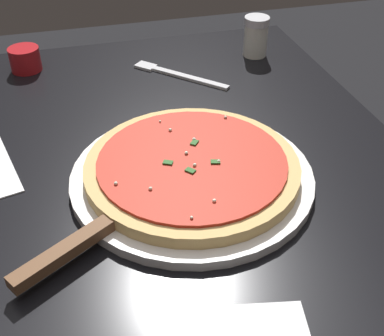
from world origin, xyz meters
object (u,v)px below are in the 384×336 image
serving_plate (192,177)px  pizza (192,167)px  parmesan_shaker (256,36)px  pizza_server (96,232)px  fork (175,74)px  cup_small_sauce (25,59)px

serving_plate → pizza: 0.02m
serving_plate → parmesan_shaker: parmesan_shaker is taller
pizza_server → fork: size_ratio=1.44×
pizza_server → parmesan_shaker: size_ratio=2.83×
serving_plate → cup_small_sauce: cup_small_sauce is taller
pizza → parmesan_shaker: (-0.34, 0.22, 0.02)m
cup_small_sauce → parmesan_shaker: bearing=83.7°
pizza_server → fork: pizza_server is taller
pizza → fork: bearing=170.6°
serving_plate → parmesan_shaker: (-0.34, 0.22, 0.03)m
pizza → pizza_server: 0.16m
parmesan_shaker → pizza_server: bearing=-39.0°
pizza_server → cup_small_sauce: bearing=-171.2°
serving_plate → pizza: bearing=-105.3°
serving_plate → fork: (-0.30, 0.05, -0.00)m
serving_plate → pizza_server: bearing=-57.5°
cup_small_sauce → parmesan_shaker: (0.05, 0.42, 0.02)m
serving_plate → fork: size_ratio=2.14×
serving_plate → parmesan_shaker: size_ratio=4.20×
pizza → fork: size_ratio=1.88×
cup_small_sauce → fork: bearing=70.4°
serving_plate → pizza_server: 0.16m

